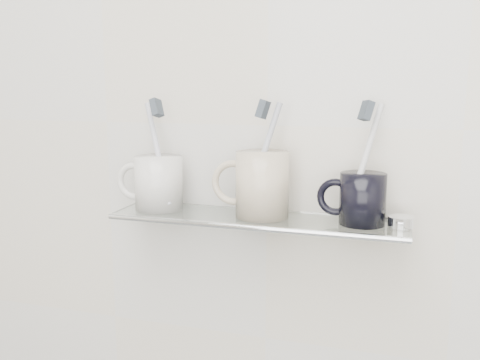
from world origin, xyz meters
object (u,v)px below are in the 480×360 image
at_px(mug_left, 159,183).
at_px(mug_center, 262,184).
at_px(mug_right, 363,199).
at_px(shelf_glass, 257,219).

relative_size(mug_left, mug_center, 0.86).
bearing_deg(mug_center, mug_right, 17.30).
height_order(mug_left, mug_right, mug_left).
relative_size(mug_center, mug_right, 1.35).
xyz_separation_m(shelf_glass, mug_left, (-0.18, 0.00, 0.05)).
relative_size(mug_left, mug_right, 1.16).
relative_size(shelf_glass, mug_center, 4.50).
height_order(mug_left, mug_center, mug_center).
bearing_deg(mug_right, shelf_glass, -175.92).
xyz_separation_m(mug_left, mug_center, (0.19, 0.00, 0.01)).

